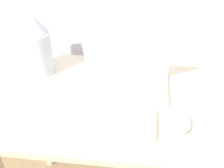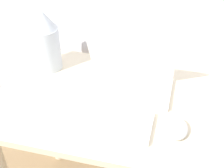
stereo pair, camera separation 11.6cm
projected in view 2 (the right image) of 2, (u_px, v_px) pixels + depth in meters
desk at (128, 124)px, 1.30m from camera, size 1.07×0.61×0.78m
laptop at (129, 78)px, 1.28m from camera, size 0.35×0.20×0.20m
keyboard at (94, 119)px, 1.14m from camera, size 0.42×0.16×0.02m
mouse at (178, 129)px, 1.09m from camera, size 0.07×0.11×0.03m
vase at (45, 41)px, 1.34m from camera, size 0.12×0.12×0.28m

